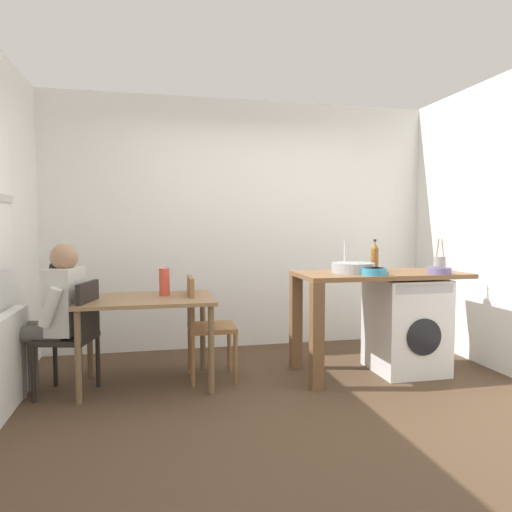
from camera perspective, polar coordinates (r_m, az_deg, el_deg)
The scene contains 17 objects.
ground_plane at distance 3.78m, azimuth 3.55°, elevation -17.10°, with size 5.46×5.46×0.00m, color #4C3826.
wall_back at distance 5.23m, azimuth -1.62°, elevation 3.82°, with size 4.60×0.10×2.70m, color white.
radiator at distance 3.97m, azimuth -27.78°, elevation -11.19°, with size 0.10×0.80×0.70m, color white.
dining_table at distance 4.06m, azimuth -13.07°, elevation -6.27°, with size 1.10×0.76×0.74m.
chair_person_seat at distance 4.02m, azimuth -20.99°, elevation -8.50°, with size 0.49×0.49×0.90m.
chair_opposite at distance 4.16m, azimuth -6.41°, elevation -7.87°, with size 0.40×0.40×0.90m.
seated_person at distance 4.06m, azimuth -23.15°, elevation -6.09°, with size 0.55×0.54×1.20m.
kitchen_counter at distance 4.32m, azimuth 12.23°, elevation -4.09°, with size 1.50×0.68×0.92m.
washing_machine at distance 4.58m, azimuth 17.64°, elevation -7.92°, with size 0.60×0.61×0.86m.
sink_basin at distance 4.27m, azimuth 11.64°, elevation -1.41°, with size 0.38×0.38×0.09m, color #9EA0A5.
tap at distance 4.43m, azimuth 10.72°, elevation 0.02°, with size 0.02×0.02×0.28m, color #B2B2B7.
bottle_tall_green at distance 4.46m, azimuth 14.14°, elevation -0.10°, with size 0.07×0.07×0.29m.
mixing_bowl at distance 4.13m, azimuth 14.05°, elevation -1.76°, with size 0.22×0.22×0.06m.
utensil_crock at distance 4.74m, azimuth 21.31°, elevation -0.78°, with size 0.11×0.11×0.30m.
colander at distance 4.42m, azimuth 21.28°, elevation -1.60°, with size 0.20×0.20×0.06m.
vase at distance 4.13m, azimuth -11.02°, elevation -3.08°, with size 0.09×0.09×0.23m, color #D84C38.
scissors at distance 4.28m, azimuth 14.78°, elevation -2.00°, with size 0.15×0.06×0.01m.
Camera 1 is at (-0.96, -3.39, 1.34)m, focal length 33.10 mm.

